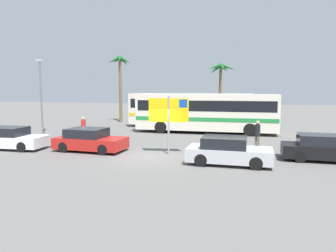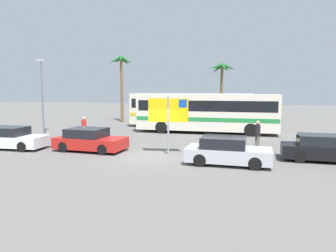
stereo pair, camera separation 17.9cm
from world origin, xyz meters
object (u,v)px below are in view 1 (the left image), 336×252
(pedestrian_near_sign, at_px, (257,133))
(car_black, at_px, (325,148))
(bus_front_coach, at_px, (206,111))
(bus_rear_coach, at_px, (190,108))
(car_silver, at_px, (228,151))
(pedestrian_crossing_lot, at_px, (84,127))
(ferry_sign, at_px, (170,112))
(car_white, at_px, (9,138))
(car_red, at_px, (90,140))

(pedestrian_near_sign, bearing_deg, car_black, -93.20)
(bus_front_coach, height_order, bus_rear_coach, same)
(car_silver, distance_m, pedestrian_crossing_lot, 10.91)
(car_black, xyz_separation_m, pedestrian_near_sign, (-3.22, 2.26, 0.39))
(bus_front_coach, bearing_deg, bus_rear_coach, 118.87)
(bus_rear_coach, height_order, ferry_sign, ferry_sign)
(car_black, bearing_deg, pedestrian_near_sign, 146.84)
(car_black, height_order, pedestrian_crossing_lot, pedestrian_crossing_lot)
(bus_front_coach, height_order, car_silver, bus_front_coach)
(bus_rear_coach, distance_m, pedestrian_crossing_lot, 11.37)
(bus_front_coach, xyz_separation_m, car_black, (7.09, -8.85, -1.15))
(bus_rear_coach, relative_size, car_silver, 2.79)
(car_white, distance_m, car_silver, 13.08)
(car_silver, bearing_deg, bus_rear_coach, 108.50)
(car_silver, bearing_deg, car_red, 171.58)
(ferry_sign, relative_size, car_white, 0.74)
(car_red, xyz_separation_m, pedestrian_near_sign, (9.53, 2.68, 0.39))
(bus_rear_coach, height_order, pedestrian_near_sign, bus_rear_coach)
(car_silver, height_order, pedestrian_crossing_lot, pedestrian_crossing_lot)
(pedestrian_crossing_lot, height_order, pedestrian_near_sign, pedestrian_near_sign)
(car_white, bearing_deg, pedestrian_near_sign, 9.83)
(bus_rear_coach, bearing_deg, car_black, -53.83)
(bus_front_coach, relative_size, car_silver, 2.79)
(car_white, xyz_separation_m, pedestrian_near_sign, (14.55, 3.24, 0.39))
(car_black, bearing_deg, pedestrian_crossing_lot, 172.20)
(car_black, relative_size, car_silver, 1.07)
(bus_rear_coach, bearing_deg, car_white, -123.45)
(car_silver, relative_size, pedestrian_crossing_lot, 2.38)
(car_white, xyz_separation_m, car_red, (5.02, 0.56, 0.00))
(car_black, xyz_separation_m, car_silver, (-4.72, -1.86, -0.00))
(pedestrian_crossing_lot, bearing_deg, bus_rear_coach, -148.47)
(ferry_sign, bearing_deg, car_red, 174.01)
(bus_rear_coach, bearing_deg, pedestrian_near_sign, -60.12)
(car_black, relative_size, pedestrian_crossing_lot, 2.54)
(car_white, height_order, car_black, same)
(ferry_sign, distance_m, pedestrian_near_sign, 5.54)
(car_silver, bearing_deg, car_white, 177.87)
(car_white, distance_m, car_black, 17.80)
(ferry_sign, xyz_separation_m, car_black, (8.01, 0.23, -1.69))
(bus_rear_coach, relative_size, pedestrian_near_sign, 6.53)
(bus_front_coach, distance_m, pedestrian_near_sign, 7.68)
(bus_rear_coach, distance_m, pedestrian_near_sign, 11.61)
(car_white, relative_size, car_red, 1.04)
(bus_rear_coach, height_order, car_silver, bus_rear_coach)
(bus_front_coach, bearing_deg, ferry_sign, -95.76)
(pedestrian_crossing_lot, bearing_deg, car_white, 20.66)
(car_black, distance_m, pedestrian_crossing_lot, 14.94)
(bus_front_coach, xyz_separation_m, car_silver, (2.37, -10.71, -1.15))
(car_white, height_order, pedestrian_near_sign, pedestrian_near_sign)
(bus_front_coach, bearing_deg, car_silver, -77.53)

